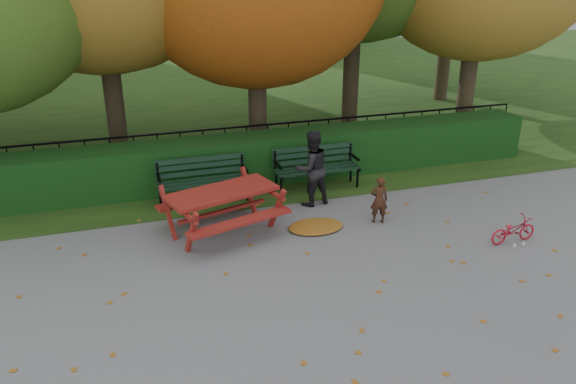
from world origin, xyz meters
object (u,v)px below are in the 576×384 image
object	(u,v)px
bench_right	(316,164)
bicycle	(513,230)
adult	(311,168)
picnic_table	(222,200)
bench_left	(202,177)
child	(379,200)

from	to	relation	value
bench_right	bicycle	bearing A→B (deg)	-54.91
bicycle	bench_right	bearing A→B (deg)	32.77
adult	bicycle	bearing A→B (deg)	126.29
picnic_table	adult	xyz separation A→B (m)	(1.92, 0.73, 0.12)
bench_left	bench_right	size ratio (longest dim) A/B	1.00
adult	bicycle	xyz separation A→B (m)	(2.76, -2.58, -0.52)
bench_left	bicycle	size ratio (longest dim) A/B	2.04
child	bench_left	bearing A→B (deg)	-19.90
bench_right	picnic_table	distance (m)	2.77
picnic_table	bicycle	bearing A→B (deg)	-38.34
picnic_table	child	distance (m)	2.86
child	bicycle	world-z (taller)	child
picnic_table	adult	world-z (taller)	adult
picnic_table	bicycle	xyz separation A→B (m)	(4.68, -1.85, -0.40)
bench_left	child	world-z (taller)	child
bench_right	child	xyz separation A→B (m)	(0.52, -1.97, -0.07)
child	bicycle	bearing A→B (deg)	156.84
picnic_table	adult	distance (m)	2.05
bicycle	adult	bearing A→B (deg)	44.64
picnic_table	child	xyz separation A→B (m)	(2.82, -0.43, -0.18)
bench_left	child	bearing A→B (deg)	-33.99
adult	bench_right	bearing A→B (deg)	-126.46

